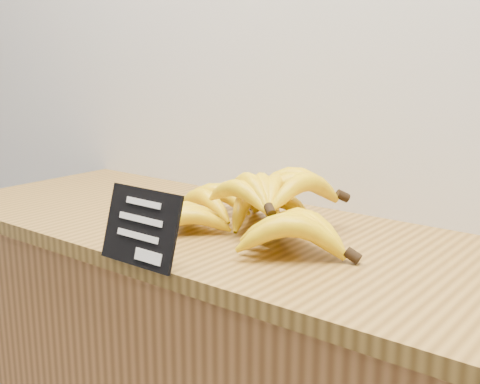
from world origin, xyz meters
The scene contains 3 objects.
counter_top centered at (0.11, 2.75, 0.92)m, with size 1.52×0.54×0.03m, color olive.
chalkboard_sign centered at (0.06, 2.48, 0.99)m, with size 0.16×0.01×0.13m, color black.
banana_pile centered at (0.10, 2.75, 0.98)m, with size 0.50×0.37×0.12m.
Camera 1 is at (0.79, 1.83, 1.28)m, focal length 45.00 mm.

